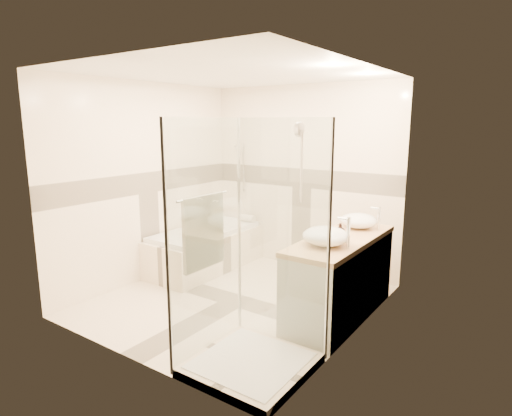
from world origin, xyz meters
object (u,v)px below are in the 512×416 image
Objects in this scene: shower_enclosure at (245,306)px; amenity_bottle_b at (340,230)px; vessel_sink_near at (359,221)px; vanity at (340,277)px; vessel_sink_far at (326,236)px; bathtub at (206,247)px; amenity_bottle_a at (339,231)px.

shower_enclosure reaches higher than amenity_bottle_b.
shower_enclosure is 5.06× the size of vessel_sink_near.
amenity_bottle_b reaches higher than vanity.
vessel_sink_near is at bearing 90.00° from vessel_sink_far.
vessel_sink_near is at bearing 81.26° from shower_enclosure.
shower_enclosure reaches higher than bathtub.
amenity_bottle_b is (2.13, -0.35, 0.62)m from bathtub.
vanity is 0.50m from amenity_bottle_b.
shower_enclosure is at bearing -102.25° from amenity_bottle_a.
amenity_bottle_b is (0.00, 0.34, -0.01)m from vessel_sink_far.
shower_enclosure reaches higher than vanity.
vessel_sink_near is (0.27, 1.77, 0.43)m from shower_enclosure.
vanity reaches higher than bathtub.
amenity_bottle_a is (0.00, -0.52, -0.01)m from vessel_sink_near.
vanity is at bearing -2.57° from amenity_bottle_b.
bathtub is 11.41× the size of amenity_bottle_b.
amenity_bottle_a is (0.00, 0.32, -0.02)m from vessel_sink_far.
bathtub is 2.24m from amenity_bottle_b.
shower_enclosure is at bearing -106.25° from vessel_sink_far.
amenity_bottle_a is (2.13, -0.36, 0.61)m from bathtub.
bathtub is 2.22m from vessel_sink_near.
amenity_bottle_a is at bearing -143.84° from vanity.
vessel_sink_far is at bearing -17.82° from bathtub.
vanity is 4.02× the size of vessel_sink_near.
amenity_bottle_b is at bearing 90.00° from vessel_sink_far.
vessel_sink_far is 2.97× the size of amenity_bottle_b.
amenity_bottle_a is at bearing 90.00° from vessel_sink_far.
vessel_sink_far reaches higher than bathtub.
shower_enclosure is at bearing -102.11° from amenity_bottle_b.
bathtub is 4.22× the size of vessel_sink_near.
vanity is 10.87× the size of amenity_bottle_b.
amenity_bottle_a is 0.95× the size of amenity_bottle_b.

